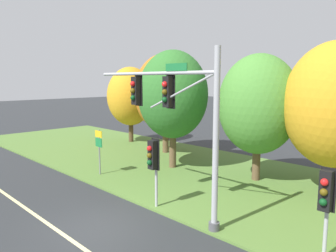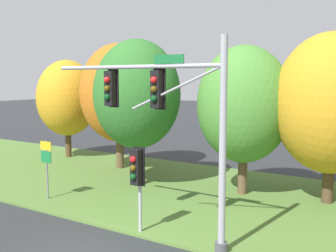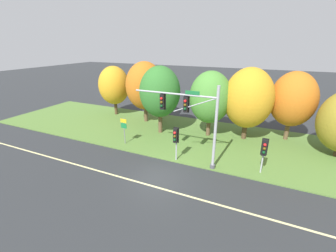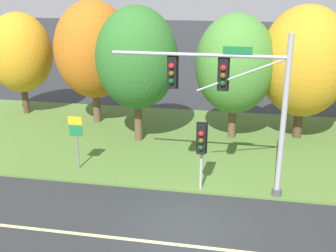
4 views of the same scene
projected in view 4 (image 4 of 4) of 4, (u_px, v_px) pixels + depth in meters
name	position (u px, v px, depth m)	size (l,w,h in m)	color
ground_plane	(184.00, 226.00, 15.32)	(160.00, 160.00, 0.00)	#282B2D
lane_stripe	(179.00, 245.00, 14.21)	(36.00, 0.16, 0.01)	beige
grass_verge	(206.00, 143.00, 22.96)	(48.00, 11.50, 0.10)	#517533
traffic_signal_mast	(235.00, 94.00, 16.21)	(6.95, 0.49, 6.56)	#9EA0A5
pedestrian_signal_near_kerb	(201.00, 143.00, 16.99)	(0.46, 0.55, 2.97)	#9EA0A5
route_sign_post	(76.00, 134.00, 19.19)	(0.66, 0.08, 2.60)	slate
tree_nearest_road	(20.00, 53.00, 26.64)	(4.04, 4.04, 6.51)	#4C3823
tree_left_of_mast	(93.00, 50.00, 24.80)	(4.59, 4.59, 7.32)	brown
tree_behind_signpost	(137.00, 59.00, 21.76)	(4.27, 4.27, 7.19)	brown
tree_mid_verge	(235.00, 64.00, 22.30)	(4.25, 4.25, 6.78)	brown
tree_tall_centre	(304.00, 62.00, 22.25)	(4.74, 4.74, 7.22)	#4C3823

